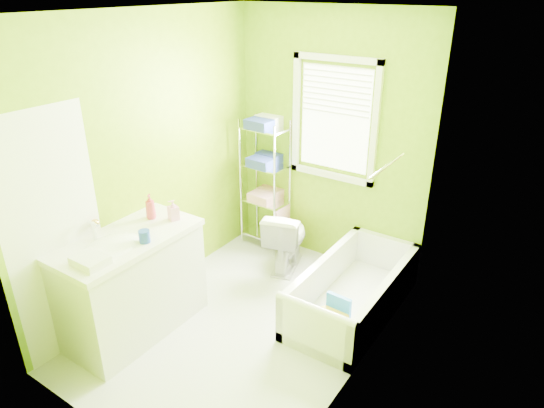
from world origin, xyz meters
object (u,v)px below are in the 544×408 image
Objects in this scene: bathtub at (351,298)px; wire_shelf_unit at (266,171)px; vanity at (132,282)px; toilet at (287,238)px.

wire_shelf_unit reaches higher than bathtub.
vanity is at bearing -92.68° from wire_shelf_unit.
wire_shelf_unit reaches higher than vanity.
toilet is 0.45× the size of wire_shelf_unit.
vanity reaches higher than toilet.
toilet is 0.56× the size of vanity.
bathtub is 1.00m from toilet.
bathtub is at bearing 40.86° from vanity.
toilet is 1.69m from vanity.
wire_shelf_unit is at bearing 87.32° from vanity.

